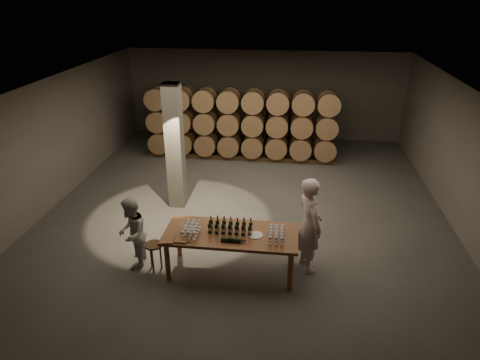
# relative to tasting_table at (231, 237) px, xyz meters

# --- Properties ---
(room) EXTENTS (12.00, 12.00, 12.00)m
(room) POSITION_rel_tasting_table_xyz_m (-1.80, 2.70, 0.80)
(room) COLOR #54524F
(room) RESTS_ON ground
(tasting_table) EXTENTS (2.60, 1.10, 0.90)m
(tasting_table) POSITION_rel_tasting_table_xyz_m (0.00, 0.00, 0.00)
(tasting_table) COLOR brown
(tasting_table) RESTS_ON ground
(barrel_stack_back) EXTENTS (5.48, 0.95, 1.57)m
(barrel_stack_back) POSITION_rel_tasting_table_xyz_m (-0.96, 7.70, 0.03)
(barrel_stack_back) COLOR #52361C
(barrel_stack_back) RESTS_ON ground
(barrel_stack_front) EXTENTS (6.26, 0.95, 2.31)m
(barrel_stack_front) POSITION_rel_tasting_table_xyz_m (-0.57, 6.30, 0.40)
(barrel_stack_front) COLOR #52361C
(barrel_stack_front) RESTS_ON ground
(bottle_cluster) EXTENTS (0.86, 0.23, 0.30)m
(bottle_cluster) POSITION_rel_tasting_table_xyz_m (-0.02, 0.03, 0.21)
(bottle_cluster) COLOR black
(bottle_cluster) RESTS_ON tasting_table
(lying_bottles) EXTENTS (0.48, 0.08, 0.08)m
(lying_bottles) POSITION_rel_tasting_table_xyz_m (0.06, -0.32, 0.15)
(lying_bottles) COLOR black
(lying_bottles) RESTS_ON tasting_table
(glass_cluster_left) EXTENTS (0.30, 0.52, 0.17)m
(glass_cluster_left) POSITION_rel_tasting_table_xyz_m (-0.77, -0.09, 0.23)
(glass_cluster_left) COLOR silver
(glass_cluster_left) RESTS_ON tasting_table
(glass_cluster_right) EXTENTS (0.30, 0.52, 0.17)m
(glass_cluster_right) POSITION_rel_tasting_table_xyz_m (0.89, -0.06, 0.22)
(glass_cluster_right) COLOR silver
(glass_cluster_right) RESTS_ON tasting_table
(plate) EXTENTS (0.28, 0.28, 0.02)m
(plate) POSITION_rel_tasting_table_xyz_m (0.48, -0.03, 0.11)
(plate) COLOR white
(plate) RESTS_ON tasting_table
(notebook_near) EXTENTS (0.23, 0.19, 0.03)m
(notebook_near) POSITION_rel_tasting_table_xyz_m (-0.89, -0.41, 0.12)
(notebook_near) COLOR brown
(notebook_near) RESTS_ON tasting_table
(notebook_corner) EXTENTS (0.29, 0.34, 0.03)m
(notebook_corner) POSITION_rel_tasting_table_xyz_m (-1.15, -0.40, 0.12)
(notebook_corner) COLOR brown
(notebook_corner) RESTS_ON tasting_table
(pen) EXTENTS (0.15, 0.03, 0.01)m
(pen) POSITION_rel_tasting_table_xyz_m (-0.73, -0.45, 0.11)
(pen) COLOR black
(pen) RESTS_ON tasting_table
(stool) EXTENTS (0.36, 0.36, 0.60)m
(stool) POSITION_rel_tasting_table_xyz_m (-1.54, -0.13, -0.31)
(stool) COLOR #52361C
(stool) RESTS_ON ground
(person_man) EXTENTS (0.73, 0.86, 2.00)m
(person_man) POSITION_rel_tasting_table_xyz_m (1.51, 0.33, 0.20)
(person_man) COLOR beige
(person_man) RESTS_ON ground
(person_woman) EXTENTS (0.68, 0.82, 1.52)m
(person_woman) POSITION_rel_tasting_table_xyz_m (-2.00, -0.03, -0.04)
(person_woman) COLOR silver
(person_woman) RESTS_ON ground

